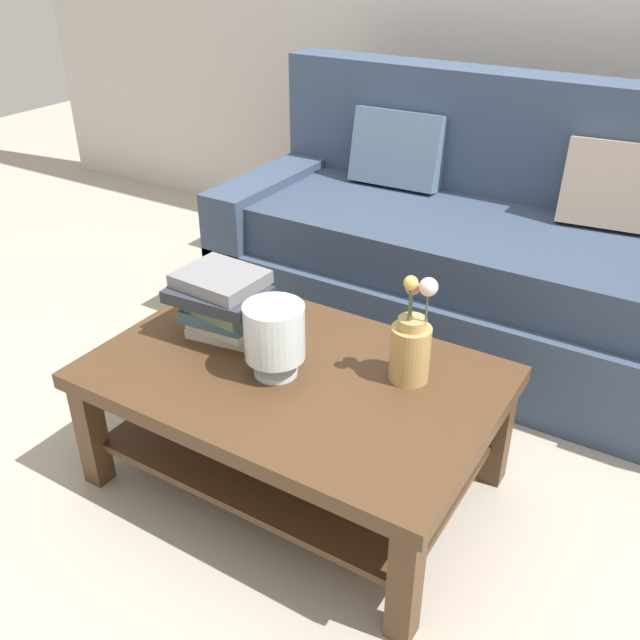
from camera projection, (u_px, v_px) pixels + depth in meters
name	position (u px, v px, depth m)	size (l,w,h in m)	color
ground_plane	(360.00, 430.00, 2.51)	(10.00, 10.00, 0.00)	#ADA393
couch	(484.00, 259.00, 2.91)	(2.16, 0.90, 1.06)	#384760
coffee_table	(294.00, 402.00, 2.14)	(1.20, 0.78, 0.42)	#4C331E
book_stack_main	(222.00, 303.00, 2.21)	(0.31, 0.25, 0.22)	beige
glass_hurricane_vase	(274.00, 334.00, 2.01)	(0.18, 0.18, 0.23)	silver
flower_pitcher	(411.00, 345.00, 2.00)	(0.12, 0.12, 0.34)	tan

